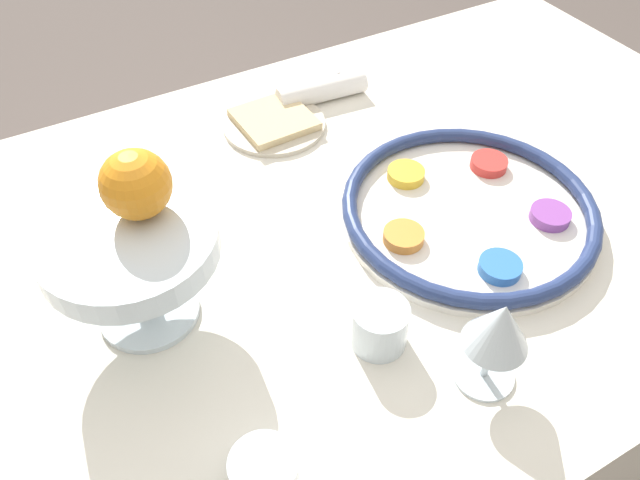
# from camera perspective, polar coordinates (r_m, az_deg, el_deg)

# --- Properties ---
(ground_plane) EXTENTS (8.00, 8.00, 0.00)m
(ground_plane) POSITION_cam_1_polar(r_m,az_deg,el_deg) (1.45, 3.23, -18.76)
(ground_plane) COLOR #564C47
(dining_table) EXTENTS (1.28, 0.82, 0.73)m
(dining_table) POSITION_cam_1_polar(r_m,az_deg,el_deg) (1.13, 3.99, -10.79)
(dining_table) COLOR silver
(dining_table) RESTS_ON ground_plane
(seder_plate) EXTENTS (0.34, 0.34, 0.03)m
(seder_plate) POSITION_cam_1_polar(r_m,az_deg,el_deg) (0.85, 13.45, 2.69)
(seder_plate) COLOR silver
(seder_plate) RESTS_ON dining_table
(wine_glass) EXTENTS (0.07, 0.07, 0.12)m
(wine_glass) POSITION_cam_1_polar(r_m,az_deg,el_deg) (0.63, 16.04, -7.84)
(wine_glass) COLOR silver
(wine_glass) RESTS_ON dining_table
(fruit_stand) EXTENTS (0.19, 0.19, 0.13)m
(fruit_stand) POSITION_cam_1_polar(r_m,az_deg,el_deg) (0.68, -16.90, -1.06)
(fruit_stand) COLOR silver
(fruit_stand) RESTS_ON dining_table
(orange_fruit) EXTENTS (0.07, 0.07, 0.07)m
(orange_fruit) POSITION_cam_1_polar(r_m,az_deg,el_deg) (0.65, -16.45, 4.80)
(orange_fruit) COLOR orange
(orange_fruit) RESTS_ON fruit_stand
(bread_plate) EXTENTS (0.16, 0.16, 0.02)m
(bread_plate) POSITION_cam_1_polar(r_m,az_deg,el_deg) (0.99, -4.21, 10.68)
(bread_plate) COLOR beige
(bread_plate) RESTS_ON dining_table
(napkin_roll) EXTENTS (0.15, 0.05, 0.04)m
(napkin_roll) POSITION_cam_1_polar(r_m,az_deg,el_deg) (1.04, 0.17, 13.53)
(napkin_roll) COLOR white
(napkin_roll) RESTS_ON dining_table
(cup_mid) EXTENTS (0.06, 0.06, 0.06)m
(cup_mid) POSITION_cam_1_polar(r_m,az_deg,el_deg) (0.60, -5.07, -20.72)
(cup_mid) COLOR silver
(cup_mid) RESTS_ON dining_table
(cup_far) EXTENTS (0.06, 0.06, 0.06)m
(cup_far) POSITION_cam_1_polar(r_m,az_deg,el_deg) (0.68, 5.46, -7.79)
(cup_far) COLOR silver
(cup_far) RESTS_ON dining_table
(spoon) EXTENTS (0.15, 0.07, 0.01)m
(spoon) POSITION_cam_1_polar(r_m,az_deg,el_deg) (1.08, -1.18, 13.69)
(spoon) COLOR silver
(spoon) RESTS_ON dining_table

